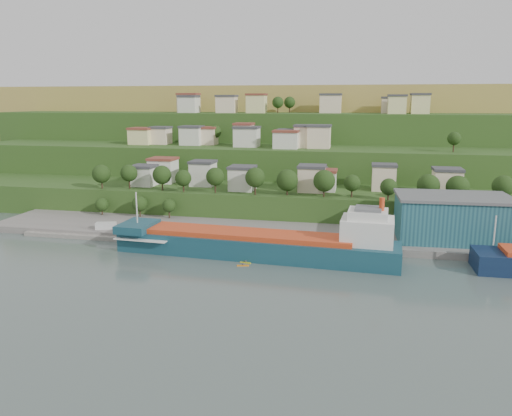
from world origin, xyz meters
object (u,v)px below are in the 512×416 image
(warehouse, at_px, (452,218))
(kayak_orange, at_px, (243,265))
(caravan, at_px, (106,227))
(cargo_ship_near, at_px, (264,246))

(warehouse, height_order, kayak_orange, warehouse)
(warehouse, distance_m, caravan, 102.57)
(kayak_orange, bearing_deg, cargo_ship_near, 54.82)
(cargo_ship_near, bearing_deg, kayak_orange, -110.28)
(warehouse, xyz_separation_m, kayak_orange, (-53.87, -29.03, -8.21))
(warehouse, height_order, caravan, warehouse)
(kayak_orange, bearing_deg, warehouse, 16.64)
(caravan, bearing_deg, kayak_orange, -38.64)
(warehouse, xyz_separation_m, caravan, (-101.99, -9.19, -5.82))
(caravan, distance_m, kayak_orange, 52.10)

